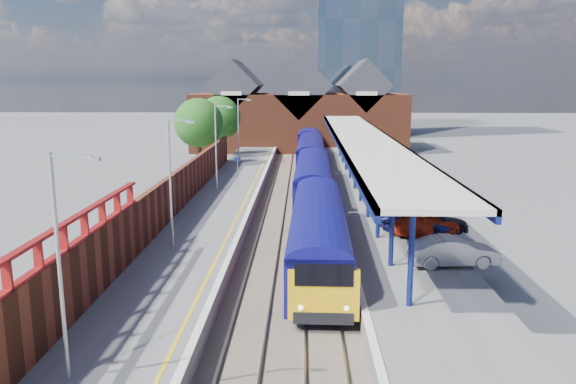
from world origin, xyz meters
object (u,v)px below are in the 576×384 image
at_px(lamp_post_c, 218,142).
at_px(lamp_post_a, 63,254).
at_px(train, 312,163).
at_px(platform_sign, 238,166).
at_px(parked_car_dark, 433,222).
at_px(lamp_post_d, 240,126).
at_px(parked_car_red, 425,223).
at_px(lamp_post_b, 173,175).
at_px(parked_car_silver, 453,251).
at_px(parked_car_blue, 416,221).

bearing_deg(lamp_post_c, lamp_post_a, -90.00).
xyz_separation_m(train, platform_sign, (-6.49, -6.03, 0.57)).
height_order(platform_sign, parked_car_dark, platform_sign).
bearing_deg(parked_car_dark, lamp_post_a, 135.23).
relative_size(lamp_post_d, parked_car_dark, 1.65).
bearing_deg(train, parked_car_dark, -71.23).
bearing_deg(train, parked_car_red, -73.30).
bearing_deg(parked_car_red, lamp_post_a, 122.88).
height_order(lamp_post_b, parked_car_dark, lamp_post_b).
bearing_deg(lamp_post_d, lamp_post_a, -90.00).
distance_m(lamp_post_a, parked_car_silver, 18.48).
bearing_deg(parked_car_red, parked_car_dark, -58.60).
relative_size(train, lamp_post_b, 9.42).
relative_size(lamp_post_c, parked_car_blue, 1.62).
distance_m(lamp_post_a, lamp_post_b, 14.00).
height_order(lamp_post_b, platform_sign, lamp_post_b).
bearing_deg(parked_car_dark, train, 14.48).
relative_size(platform_sign, parked_car_blue, 0.58).
bearing_deg(platform_sign, parked_car_red, -49.85).
bearing_deg(lamp_post_b, parked_car_red, 10.83).
distance_m(parked_car_silver, parked_car_dark, 6.34).
bearing_deg(train, platform_sign, -137.12).
bearing_deg(parked_car_silver, lamp_post_d, 17.19).
height_order(lamp_post_d, parked_car_dark, lamp_post_d).
relative_size(train, parked_car_silver, 15.10).
height_order(lamp_post_b, parked_car_blue, lamp_post_b).
relative_size(lamp_post_b, parked_car_dark, 1.65).
relative_size(lamp_post_d, parked_car_silver, 1.60).
xyz_separation_m(lamp_post_b, parked_car_blue, (13.87, 3.49, -3.39)).
relative_size(train, parked_car_blue, 15.29).
relative_size(lamp_post_c, parked_car_silver, 1.60).
height_order(lamp_post_d, parked_car_blue, lamp_post_d).
distance_m(parked_car_red, parked_car_blue, 0.85).
bearing_deg(lamp_post_c, parked_car_silver, -52.68).
bearing_deg(parked_car_silver, lamp_post_b, 73.33).
bearing_deg(parked_car_dark, parked_car_red, 133.81).
height_order(train, parked_car_silver, train).
xyz_separation_m(platform_sign, parked_car_silver, (13.06, -20.91, -0.97)).
relative_size(parked_car_red, parked_car_dark, 0.96).
xyz_separation_m(platform_sign, parked_car_red, (12.88, -15.28, -1.00)).
bearing_deg(lamp_post_c, lamp_post_d, 90.00).
xyz_separation_m(parked_car_silver, parked_car_dark, (0.44, 6.32, -0.10)).
distance_m(platform_sign, parked_car_blue, 19.19).
bearing_deg(lamp_post_b, parked_car_silver, -11.42).
distance_m(lamp_post_a, lamp_post_d, 46.00).
distance_m(train, parked_car_silver, 27.73).
height_order(lamp_post_a, parked_car_red, lamp_post_a).
xyz_separation_m(lamp_post_d, parked_car_silver, (14.42, -34.91, -3.27)).
bearing_deg(lamp_post_b, parked_car_blue, 14.10).
bearing_deg(platform_sign, lamp_post_a, -92.44).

